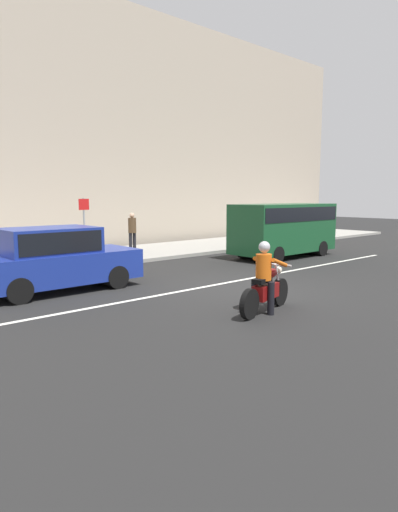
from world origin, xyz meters
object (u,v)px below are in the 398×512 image
Objects in this scene: parked_sedan_cobalt_blue at (55,259)px; parked_van_forest_green at (284,226)px; street_sign_post at (84,221)px; pedestrian_bystander at (132,229)px; motorcycle_with_rider_orange_stripe at (265,283)px.

parked_sedan_cobalt_blue is 9.98m from parked_van_forest_green.
street_sign_post is (-6.47, 4.98, 0.27)m from parked_van_forest_green.
street_sign_post reaches higher than parked_sedan_cobalt_blue.
pedestrian_bystander is at bearing 133.36° from parked_van_forest_green.
street_sign_post reaches higher than parked_van_forest_green.
street_sign_post is (1.00, 10.20, 0.91)m from motorcycle_with_rider_orange_stripe.
parked_sedan_cobalt_blue is at bearing -139.75° from pedestrian_bystander.
motorcycle_with_rider_orange_stripe is at bearing -64.07° from parked_sedan_cobalt_blue.
street_sign_post is at bearing 84.37° from motorcycle_with_rider_orange_stripe.
parked_sedan_cobalt_blue is at bearing -179.64° from parked_van_forest_green.
street_sign_post is at bearing 142.41° from parked_van_forest_green.
pedestrian_bystander is (5.58, 4.72, 0.24)m from parked_sedan_cobalt_blue.
street_sign_post reaches higher than motorcycle_with_rider_orange_stripe.
parked_van_forest_green is at bearing 34.93° from motorcycle_with_rider_orange_stripe.
parked_van_forest_green is at bearing -37.59° from street_sign_post.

